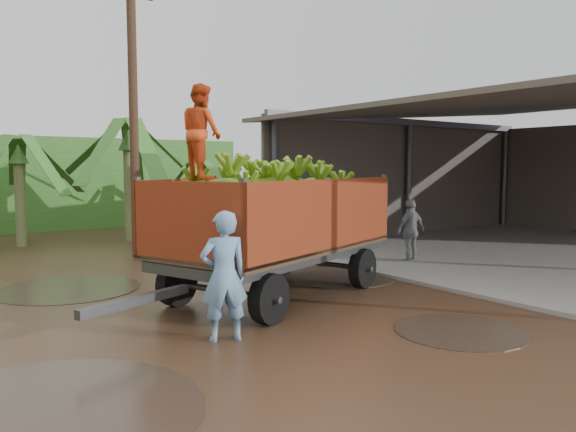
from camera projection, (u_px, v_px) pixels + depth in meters
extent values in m
plane|color=black|center=(201.00, 323.00, 8.90)|extent=(100.00, 100.00, 0.00)
cube|color=gray|center=(531.00, 251.00, 16.07)|extent=(12.00, 10.00, 0.08)
cube|color=#383330|center=(537.00, 103.00, 15.70)|extent=(12.78, 10.80, 1.01)
cube|color=#383330|center=(404.00, 180.00, 19.87)|extent=(12.00, 0.12, 4.00)
cube|color=#47474C|center=(137.00, 301.00, 7.90)|extent=(1.85, 0.78, 0.13)
imported|color=#CF4418|center=(201.00, 132.00, 9.39)|extent=(0.61, 0.78, 1.59)
imported|color=#6B96C4|center=(224.00, 276.00, 7.93)|extent=(0.78, 0.62, 1.86)
imported|color=gray|center=(411.00, 231.00, 14.34)|extent=(0.98, 0.43, 1.66)
cylinder|color=#47301E|center=(134.00, 118.00, 14.99)|extent=(0.24, 0.24, 7.51)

